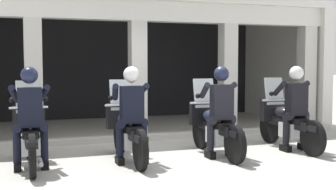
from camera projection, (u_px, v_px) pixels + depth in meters
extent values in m
plane|color=#A8A59E|center=(128.00, 131.00, 10.81)|extent=(80.00, 80.00, 0.00)
cube|color=black|center=(105.00, 68.00, 13.41)|extent=(9.85, 0.24, 3.00)
cube|color=silver|center=(137.00, 11.00, 9.79)|extent=(9.85, 0.36, 0.44)
cube|color=silver|center=(119.00, 7.00, 11.46)|extent=(9.85, 4.29, 0.16)
cube|color=silver|center=(280.00, 68.00, 13.14)|extent=(0.30, 4.29, 3.00)
cube|color=beige|center=(33.00, 81.00, 9.18)|extent=(0.35, 0.36, 2.56)
cube|color=beige|center=(138.00, 79.00, 9.90)|extent=(0.35, 0.36, 2.56)
cube|color=beige|center=(228.00, 78.00, 10.62)|extent=(0.35, 0.36, 2.56)
cube|color=beige|center=(306.00, 77.00, 11.33)|extent=(0.35, 0.36, 2.56)
cube|color=#B7B5AD|center=(144.00, 137.00, 9.51)|extent=(9.45, 0.24, 0.12)
cylinder|color=black|center=(29.00, 140.00, 7.67)|extent=(0.09, 0.64, 0.64)
cylinder|color=black|center=(32.00, 156.00, 6.35)|extent=(0.09, 0.64, 0.64)
cube|color=black|center=(29.00, 128.00, 7.66)|extent=(0.14, 0.44, 0.08)
cube|color=silver|center=(30.00, 145.00, 6.96)|extent=(0.28, 0.44, 0.28)
cube|color=black|center=(30.00, 136.00, 7.00)|extent=(0.18, 1.24, 0.16)
ellipsoid|color=black|center=(29.00, 123.00, 7.19)|extent=(0.26, 0.48, 0.22)
cube|color=black|center=(30.00, 133.00, 6.82)|extent=(0.24, 0.52, 0.10)
cube|color=black|center=(32.00, 143.00, 6.39)|extent=(0.16, 0.48, 0.10)
cylinder|color=silver|center=(29.00, 127.00, 7.60)|extent=(0.05, 0.24, 0.53)
cube|color=black|center=(29.00, 119.00, 7.53)|extent=(0.52, 0.16, 0.44)
sphere|color=silver|center=(29.00, 117.00, 7.62)|extent=(0.18, 0.18, 0.18)
cube|color=silver|center=(28.00, 97.00, 7.48)|extent=(0.40, 0.14, 0.54)
cylinder|color=silver|center=(29.00, 108.00, 7.42)|extent=(0.62, 0.04, 0.04)
cylinder|color=silver|center=(40.00, 161.00, 6.68)|extent=(0.07, 0.55, 0.07)
cube|color=black|center=(30.00, 107.00, 6.77)|extent=(0.36, 0.22, 0.60)
cube|color=#591414|center=(30.00, 105.00, 6.89)|extent=(0.05, 0.02, 0.32)
sphere|color=tan|center=(29.00, 77.00, 6.76)|extent=(0.21, 0.21, 0.21)
sphere|color=#191E38|center=(29.00, 75.00, 6.76)|extent=(0.26, 0.26, 0.26)
cylinder|color=black|center=(40.00, 127.00, 6.86)|extent=(0.26, 0.29, 0.17)
cylinder|color=black|center=(44.00, 144.00, 6.90)|extent=(0.12, 0.12, 0.53)
cube|color=black|center=(45.00, 165.00, 6.93)|extent=(0.11, 0.26, 0.12)
cylinder|color=black|center=(21.00, 128.00, 6.77)|extent=(0.26, 0.29, 0.17)
cylinder|color=black|center=(17.00, 146.00, 6.77)|extent=(0.12, 0.12, 0.53)
cube|color=black|center=(17.00, 167.00, 6.80)|extent=(0.11, 0.26, 0.12)
cylinder|color=black|center=(44.00, 93.00, 7.05)|extent=(0.19, 0.48, 0.31)
sphere|color=black|center=(46.00, 99.00, 7.27)|extent=(0.09, 0.09, 0.09)
cylinder|color=black|center=(14.00, 94.00, 6.91)|extent=(0.19, 0.48, 0.31)
sphere|color=black|center=(12.00, 100.00, 7.10)|extent=(0.09, 0.09, 0.09)
cylinder|color=black|center=(120.00, 136.00, 8.12)|extent=(0.09, 0.64, 0.64)
cylinder|color=black|center=(140.00, 150.00, 6.80)|extent=(0.09, 0.64, 0.64)
cube|color=black|center=(120.00, 124.00, 8.10)|extent=(0.14, 0.44, 0.08)
cube|color=silver|center=(130.00, 140.00, 7.41)|extent=(0.28, 0.44, 0.28)
cube|color=black|center=(129.00, 132.00, 7.44)|extent=(0.18, 1.24, 0.16)
ellipsoid|color=#1E2338|center=(126.00, 119.00, 7.64)|extent=(0.26, 0.48, 0.22)
cube|color=black|center=(132.00, 129.00, 7.27)|extent=(0.24, 0.52, 0.10)
cube|color=black|center=(139.00, 138.00, 6.84)|extent=(0.16, 0.48, 0.10)
cylinder|color=silver|center=(120.00, 123.00, 8.04)|extent=(0.05, 0.24, 0.53)
cube|color=black|center=(121.00, 116.00, 7.98)|extent=(0.52, 0.16, 0.44)
sphere|color=silver|center=(120.00, 114.00, 8.07)|extent=(0.18, 0.18, 0.18)
cube|color=silver|center=(121.00, 95.00, 7.93)|extent=(0.40, 0.14, 0.54)
cylinder|color=silver|center=(122.00, 105.00, 7.87)|extent=(0.62, 0.04, 0.04)
cylinder|color=silver|center=(143.00, 155.00, 7.13)|extent=(0.07, 0.55, 0.07)
cube|color=black|center=(132.00, 104.00, 7.22)|extent=(0.36, 0.22, 0.60)
cube|color=#591414|center=(130.00, 103.00, 7.33)|extent=(0.05, 0.02, 0.32)
sphere|color=tan|center=(131.00, 76.00, 7.21)|extent=(0.21, 0.21, 0.21)
sphere|color=silver|center=(131.00, 74.00, 7.21)|extent=(0.26, 0.26, 0.26)
cylinder|color=black|center=(140.00, 123.00, 7.31)|extent=(0.26, 0.29, 0.17)
cylinder|color=black|center=(144.00, 139.00, 7.35)|extent=(0.12, 0.12, 0.53)
cube|color=black|center=(143.00, 159.00, 7.38)|extent=(0.11, 0.26, 0.12)
cylinder|color=black|center=(123.00, 124.00, 7.22)|extent=(0.26, 0.29, 0.17)
cylinder|color=black|center=(120.00, 141.00, 7.22)|extent=(0.12, 0.12, 0.53)
cube|color=black|center=(120.00, 160.00, 7.25)|extent=(0.11, 0.26, 0.12)
cylinder|color=black|center=(141.00, 92.00, 7.50)|extent=(0.19, 0.48, 0.31)
sphere|color=black|center=(140.00, 97.00, 7.72)|extent=(0.09, 0.09, 0.09)
cylinder|color=black|center=(115.00, 92.00, 7.35)|extent=(0.19, 0.48, 0.31)
sphere|color=black|center=(110.00, 98.00, 7.55)|extent=(0.09, 0.09, 0.09)
cylinder|color=black|center=(201.00, 132.00, 8.57)|extent=(0.09, 0.64, 0.64)
cylinder|color=black|center=(235.00, 144.00, 7.25)|extent=(0.09, 0.64, 0.64)
cube|color=black|center=(201.00, 121.00, 8.55)|extent=(0.14, 0.44, 0.08)
cube|color=silver|center=(218.00, 135.00, 7.86)|extent=(0.28, 0.44, 0.28)
cube|color=black|center=(217.00, 128.00, 7.90)|extent=(0.18, 1.24, 0.16)
ellipsoid|color=#1E2338|center=(211.00, 116.00, 8.09)|extent=(0.26, 0.48, 0.22)
cube|color=black|center=(221.00, 125.00, 7.72)|extent=(0.24, 0.52, 0.10)
cube|color=black|center=(233.00, 133.00, 7.29)|extent=(0.16, 0.48, 0.10)
cylinder|color=silver|center=(202.00, 120.00, 8.50)|extent=(0.05, 0.24, 0.53)
cube|color=black|center=(203.00, 113.00, 8.43)|extent=(0.52, 0.16, 0.44)
sphere|color=silver|center=(201.00, 111.00, 8.52)|extent=(0.18, 0.18, 0.18)
cube|color=silver|center=(204.00, 93.00, 8.38)|extent=(0.40, 0.14, 0.54)
cylinder|color=silver|center=(206.00, 103.00, 8.32)|extent=(0.62, 0.04, 0.04)
cylinder|color=silver|center=(233.00, 149.00, 7.58)|extent=(0.07, 0.55, 0.07)
cube|color=black|center=(222.00, 102.00, 7.67)|extent=(0.36, 0.22, 0.60)
cube|color=#14193F|center=(219.00, 100.00, 7.79)|extent=(0.05, 0.02, 0.32)
sphere|color=#936B51|center=(221.00, 76.00, 7.66)|extent=(0.21, 0.21, 0.21)
sphere|color=#191E38|center=(221.00, 74.00, 7.66)|extent=(0.26, 0.26, 0.26)
cylinder|color=black|center=(228.00, 119.00, 7.76)|extent=(0.26, 0.29, 0.17)
cylinder|color=black|center=(231.00, 135.00, 7.80)|extent=(0.12, 0.12, 0.53)
cube|color=black|center=(231.00, 153.00, 7.83)|extent=(0.11, 0.26, 0.12)
cylinder|color=black|center=(214.00, 120.00, 7.67)|extent=(0.26, 0.29, 0.17)
cylinder|color=black|center=(210.00, 136.00, 7.67)|extent=(0.12, 0.12, 0.53)
cube|color=black|center=(210.00, 155.00, 7.70)|extent=(0.11, 0.26, 0.12)
cylinder|color=black|center=(227.00, 90.00, 7.95)|extent=(0.19, 0.48, 0.31)
sphere|color=black|center=(224.00, 95.00, 8.17)|extent=(0.09, 0.09, 0.09)
cylinder|color=black|center=(205.00, 90.00, 7.81)|extent=(0.19, 0.48, 0.31)
sphere|color=black|center=(198.00, 96.00, 8.00)|extent=(0.09, 0.09, 0.09)
cylinder|color=black|center=(270.00, 127.00, 9.17)|extent=(0.09, 0.64, 0.64)
cylinder|color=black|center=(313.00, 138.00, 7.85)|extent=(0.09, 0.64, 0.64)
cube|color=black|center=(270.00, 117.00, 9.15)|extent=(0.14, 0.44, 0.08)
cube|color=silver|center=(291.00, 130.00, 8.46)|extent=(0.28, 0.44, 0.28)
cube|color=black|center=(290.00, 123.00, 8.49)|extent=(0.18, 1.24, 0.16)
ellipsoid|color=black|center=(283.00, 112.00, 8.69)|extent=(0.26, 0.48, 0.22)
cube|color=black|center=(295.00, 121.00, 8.32)|extent=(0.24, 0.52, 0.10)
cube|color=black|center=(311.00, 128.00, 7.89)|extent=(0.16, 0.48, 0.10)
cylinder|color=silver|center=(271.00, 116.00, 9.09)|extent=(0.05, 0.24, 0.53)
cube|color=black|center=(273.00, 110.00, 9.03)|extent=(0.52, 0.16, 0.44)
sphere|color=silver|center=(271.00, 108.00, 9.12)|extent=(0.18, 0.18, 0.18)
cube|color=silver|center=(274.00, 91.00, 8.98)|extent=(0.40, 0.14, 0.54)
cylinder|color=silver|center=(276.00, 100.00, 8.92)|extent=(0.62, 0.04, 0.04)
cylinder|color=silver|center=(308.00, 143.00, 8.18)|extent=(0.07, 0.55, 0.07)
cube|color=black|center=(297.00, 99.00, 8.27)|extent=(0.36, 0.22, 0.60)
cube|color=black|center=(293.00, 98.00, 8.38)|extent=(0.05, 0.02, 0.32)
sphere|color=#936B51|center=(296.00, 75.00, 8.26)|extent=(0.21, 0.21, 0.21)
sphere|color=silver|center=(296.00, 73.00, 8.26)|extent=(0.26, 0.26, 0.26)
cylinder|color=black|center=(302.00, 115.00, 8.36)|extent=(0.26, 0.29, 0.17)
cylinder|color=black|center=(304.00, 130.00, 8.40)|extent=(0.12, 0.12, 0.53)
cube|color=black|center=(304.00, 147.00, 8.43)|extent=(0.11, 0.26, 0.12)
cylinder|color=black|center=(289.00, 116.00, 8.27)|extent=(0.26, 0.29, 0.17)
cylinder|color=black|center=(286.00, 131.00, 8.27)|extent=(0.12, 0.12, 0.53)
cube|color=black|center=(285.00, 148.00, 8.30)|extent=(0.11, 0.26, 0.12)
cylinder|color=black|center=(299.00, 88.00, 8.55)|extent=(0.19, 0.48, 0.31)
sphere|color=black|center=(295.00, 93.00, 8.77)|extent=(0.09, 0.09, 0.09)
cylinder|color=black|center=(279.00, 89.00, 8.40)|extent=(0.19, 0.48, 0.31)
sphere|color=black|center=(271.00, 94.00, 8.60)|extent=(0.09, 0.09, 0.09)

